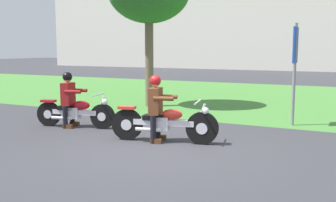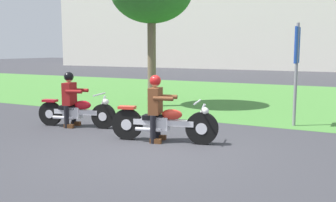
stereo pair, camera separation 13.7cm
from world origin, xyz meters
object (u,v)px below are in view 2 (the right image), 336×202
rider_lead (156,103)px  motorcycle_lead (164,123)px  motorcycle_follow (77,112)px  rider_follow (70,95)px  sign_banner (297,58)px

rider_lead → motorcycle_lead: bearing=-0.8°
motorcycle_lead → motorcycle_follow: motorcycle_lead is taller
motorcycle_lead → rider_follow: rider_follow is taller
rider_lead → motorcycle_follow: rider_lead is taller
rider_lead → rider_follow: rider_lead is taller
motorcycle_follow → sign_banner: sign_banner is taller
rider_follow → sign_banner: bearing=16.2°
rider_lead → sign_banner: bearing=41.3°
rider_lead → rider_follow: bearing=159.4°
motorcycle_lead → sign_banner: 3.97m
motorcycle_follow → motorcycle_lead: bearing=-20.6°
motorcycle_lead → motorcycle_follow: bearing=159.4°
rider_lead → sign_banner: size_ratio=0.55×
motorcycle_lead → rider_follow: (-2.86, 0.36, 0.40)m
motorcycle_follow → sign_banner: (4.84, 2.68, 1.34)m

